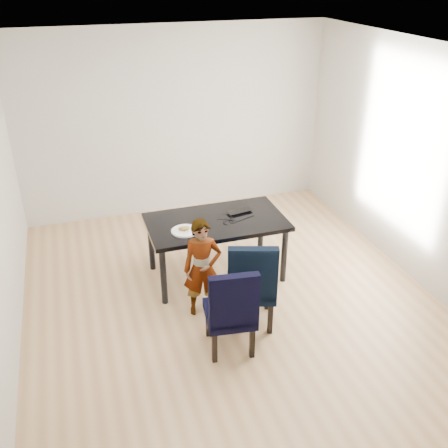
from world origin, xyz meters
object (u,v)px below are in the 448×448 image
object	(u,v)px
child	(202,268)
dining_table	(216,248)
chair_left	(230,307)
plate	(185,231)
chair_right	(251,281)
laptop	(238,210)

from	to	relation	value
child	dining_table	bearing A→B (deg)	71.63
chair_left	plate	world-z (taller)	chair_left
chair_left	child	size ratio (longest dim) A/B	0.86
plate	chair_left	bearing A→B (deg)	-81.92
chair_right	plate	size ratio (longest dim) A/B	3.32
dining_table	chair_left	distance (m)	1.30
plate	child	bearing A→B (deg)	-83.02
child	laptop	xyz separation A→B (m)	(0.67, 0.81, 0.21)
chair_right	plate	xyz separation A→B (m)	(-0.49, 0.80, 0.25)
dining_table	chair_left	bearing A→B (deg)	-101.31
plate	laptop	world-z (taller)	laptop
dining_table	chair_right	bearing A→B (deg)	-84.98
plate	laptop	size ratio (longest dim) A/B	0.98
dining_table	chair_right	distance (m)	0.97
chair_left	dining_table	bearing A→B (deg)	85.99
chair_right	child	xyz separation A→B (m)	(-0.43, 0.30, 0.05)
chair_right	dining_table	bearing A→B (deg)	112.79
chair_left	plate	bearing A→B (deg)	105.38
dining_table	chair_right	size ratio (longest dim) A/B	1.58
chair_right	child	world-z (taller)	child
chair_right	child	bearing A→B (deg)	162.85
child	laptop	world-z (taller)	child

